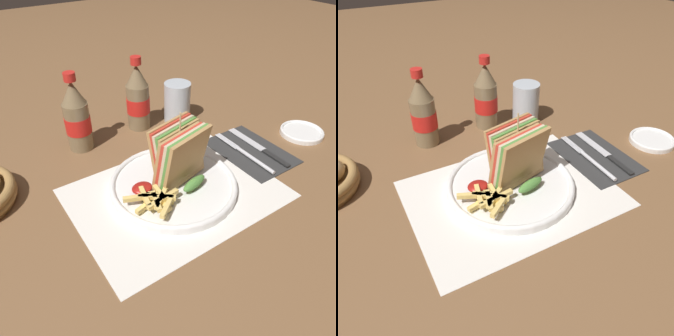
% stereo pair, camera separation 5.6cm
% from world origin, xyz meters
% --- Properties ---
extents(ground_plane, '(4.00, 4.00, 0.00)m').
position_xyz_m(ground_plane, '(0.00, 0.00, 0.00)').
color(ground_plane, brown).
extents(placemat, '(0.42, 0.31, 0.00)m').
position_xyz_m(placemat, '(0.02, -0.04, 0.00)').
color(placemat, silver).
rests_on(placemat, ground_plane).
extents(plate_main, '(0.27, 0.27, 0.02)m').
position_xyz_m(plate_main, '(0.03, -0.02, 0.01)').
color(plate_main, white).
rests_on(plate_main, ground_plane).
extents(club_sandwich, '(0.13, 0.11, 0.15)m').
position_xyz_m(club_sandwich, '(0.04, -0.02, 0.07)').
color(club_sandwich, tan).
rests_on(club_sandwich, plate_main).
extents(fries_pile, '(0.10, 0.09, 0.02)m').
position_xyz_m(fries_pile, '(-0.04, -0.06, 0.03)').
color(fries_pile, '#E5C166').
rests_on(fries_pile, plate_main).
extents(ketchup_blob, '(0.04, 0.04, 0.01)m').
position_xyz_m(ketchup_blob, '(-0.05, -0.01, 0.03)').
color(ketchup_blob, maroon).
rests_on(ketchup_blob, plate_main).
extents(napkin, '(0.14, 0.21, 0.00)m').
position_xyz_m(napkin, '(0.26, -0.02, 0.00)').
color(napkin, '#2D2D2D').
rests_on(napkin, ground_plane).
extents(fork, '(0.02, 0.19, 0.01)m').
position_xyz_m(fork, '(0.23, -0.04, 0.01)').
color(fork, silver).
rests_on(fork, napkin).
extents(knife, '(0.02, 0.20, 0.00)m').
position_xyz_m(knife, '(0.28, -0.02, 0.01)').
color(knife, black).
rests_on(knife, napkin).
extents(coke_bottle_near, '(0.06, 0.06, 0.19)m').
position_xyz_m(coke_bottle_near, '(-0.07, 0.23, 0.08)').
color(coke_bottle_near, '#7A6647').
rests_on(coke_bottle_near, ground_plane).
extents(coke_bottle_far, '(0.06, 0.06, 0.19)m').
position_xyz_m(coke_bottle_far, '(0.10, 0.24, 0.08)').
color(coke_bottle_far, '#7A6647').
rests_on(coke_bottle_far, ground_plane).
extents(glass_near, '(0.07, 0.07, 0.11)m').
position_xyz_m(glass_near, '(0.20, 0.21, 0.05)').
color(glass_near, silver).
rests_on(glass_near, ground_plane).
extents(side_saucer, '(0.11, 0.11, 0.01)m').
position_xyz_m(side_saucer, '(0.43, -0.04, 0.01)').
color(side_saucer, white).
rests_on(side_saucer, ground_plane).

